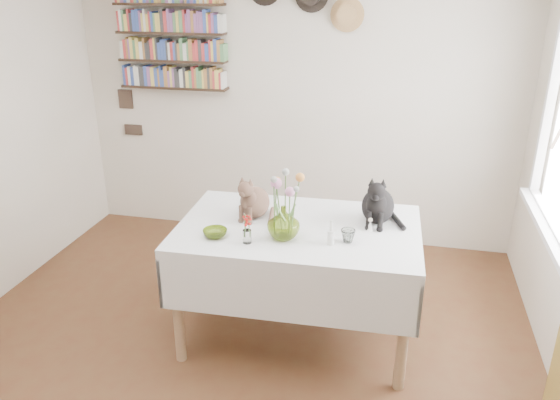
% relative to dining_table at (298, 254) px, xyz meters
% --- Properties ---
extents(room, '(4.08, 4.58, 2.58)m').
position_rel_dining_table_xyz_m(room, '(-0.37, -0.63, 0.62)').
color(room, brown).
rests_on(room, ground).
extents(dining_table, '(1.59, 1.05, 0.84)m').
position_rel_dining_table_xyz_m(dining_table, '(0.00, 0.00, 0.00)').
color(dining_table, white).
rests_on(dining_table, room).
extents(tabby_cat, '(0.27, 0.31, 0.31)m').
position_rel_dining_table_xyz_m(tabby_cat, '(-0.32, 0.10, 0.36)').
color(tabby_cat, brown).
rests_on(tabby_cat, dining_table).
extents(black_cat, '(0.25, 0.31, 0.35)m').
position_rel_dining_table_xyz_m(black_cat, '(0.49, 0.19, 0.38)').
color(black_cat, black).
rests_on(black_cat, dining_table).
extents(flower_vase, '(0.25, 0.25, 0.21)m').
position_rel_dining_table_xyz_m(flower_vase, '(-0.06, -0.19, 0.31)').
color(flower_vase, '#A0BB3D').
rests_on(flower_vase, dining_table).
extents(green_bowl, '(0.16, 0.16, 0.05)m').
position_rel_dining_table_xyz_m(green_bowl, '(-0.48, -0.27, 0.23)').
color(green_bowl, '#A0BB3D').
rests_on(green_bowl, dining_table).
extents(drinking_glass, '(0.10, 0.10, 0.08)m').
position_rel_dining_table_xyz_m(drinking_glass, '(0.34, -0.16, 0.25)').
color(drinking_glass, white).
rests_on(drinking_glass, dining_table).
extents(candlestick, '(0.04, 0.04, 0.16)m').
position_rel_dining_table_xyz_m(candlestick, '(0.24, -0.21, 0.26)').
color(candlestick, white).
rests_on(candlestick, dining_table).
extents(berry_jar, '(0.05, 0.05, 0.21)m').
position_rel_dining_table_xyz_m(berry_jar, '(-0.26, -0.30, 0.30)').
color(berry_jar, white).
rests_on(berry_jar, dining_table).
extents(porcelain_figurine, '(0.05, 0.05, 0.09)m').
position_rel_dining_table_xyz_m(porcelain_figurine, '(0.46, 0.04, 0.24)').
color(porcelain_figurine, white).
rests_on(porcelain_figurine, dining_table).
extents(flower_bouquet, '(0.17, 0.13, 0.39)m').
position_rel_dining_table_xyz_m(flower_bouquet, '(-0.06, -0.18, 0.55)').
color(flower_bouquet, '#4C7233').
rests_on(flower_bouquet, flower_vase).
extents(bookshelf_unit, '(1.00, 0.16, 0.91)m').
position_rel_dining_table_xyz_m(bookshelf_unit, '(-1.47, 1.53, 1.21)').
color(bookshelf_unit, '#2F1F14').
rests_on(bookshelf_unit, room).
extents(wall_art_plaques, '(0.21, 0.02, 0.44)m').
position_rel_dining_table_xyz_m(wall_art_plaques, '(-2.00, 1.60, 0.50)').
color(wall_art_plaques, '#38281E').
rests_on(wall_art_plaques, room).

